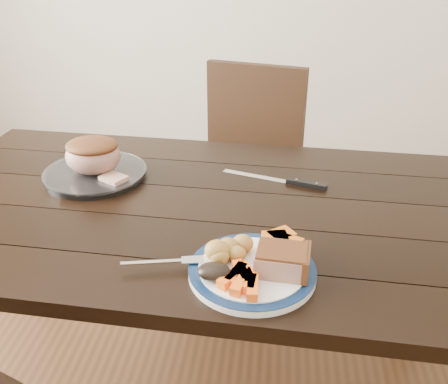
# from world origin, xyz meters

# --- Properties ---
(dining_table) EXTENTS (1.64, 0.98, 0.75)m
(dining_table) POSITION_xyz_m (0.00, 0.00, 0.66)
(dining_table) COLOR black
(dining_table) RESTS_ON ground
(chair_far) EXTENTS (0.51, 0.51, 0.93)m
(chair_far) POSITION_xyz_m (0.09, 0.74, 0.52)
(chair_far) COLOR black
(chair_far) RESTS_ON ground
(dinner_plate) EXTENTS (0.28, 0.28, 0.02)m
(dinner_plate) POSITION_xyz_m (0.17, -0.30, 0.76)
(dinner_plate) COLOR white
(dinner_plate) RESTS_ON dining_table
(plate_rim) EXTENTS (0.28, 0.28, 0.02)m
(plate_rim) POSITION_xyz_m (0.17, -0.30, 0.77)
(plate_rim) COLOR #0D2143
(plate_rim) RESTS_ON dinner_plate
(serving_platter) EXTENTS (0.30, 0.30, 0.02)m
(serving_platter) POSITION_xyz_m (-0.33, 0.13, 0.76)
(serving_platter) COLOR white
(serving_platter) RESTS_ON dining_table
(pork_slice) EXTENTS (0.12, 0.10, 0.05)m
(pork_slice) POSITION_xyz_m (0.23, -0.30, 0.79)
(pork_slice) COLOR #A77666
(pork_slice) RESTS_ON dinner_plate
(roasted_potatoes) EXTENTS (0.11, 0.09, 0.05)m
(roasted_potatoes) POSITION_xyz_m (0.12, -0.27, 0.79)
(roasted_potatoes) COLOR gold
(roasted_potatoes) RESTS_ON dinner_plate
(carrot_batons) EXTENTS (0.09, 0.12, 0.02)m
(carrot_batons) POSITION_xyz_m (0.16, -0.35, 0.78)
(carrot_batons) COLOR orange
(carrot_batons) RESTS_ON dinner_plate
(pumpkin_wedges) EXTENTS (0.10, 0.09, 0.04)m
(pumpkin_wedges) POSITION_xyz_m (0.23, -0.23, 0.79)
(pumpkin_wedges) COLOR orange
(pumpkin_wedges) RESTS_ON dinner_plate
(dark_mushroom) EXTENTS (0.07, 0.05, 0.03)m
(dark_mushroom) POSITION_xyz_m (0.10, -0.35, 0.79)
(dark_mushroom) COLOR black
(dark_mushroom) RESTS_ON dinner_plate
(fork) EXTENTS (0.18, 0.05, 0.00)m
(fork) POSITION_xyz_m (-0.01, -0.30, 0.77)
(fork) COLOR silver
(fork) RESTS_ON dinner_plate
(roast_joint) EXTENTS (0.16, 0.14, 0.11)m
(roast_joint) POSITION_xyz_m (-0.33, 0.13, 0.82)
(roast_joint) COLOR tan
(roast_joint) RESTS_ON serving_platter
(cut_slice) EXTENTS (0.09, 0.08, 0.02)m
(cut_slice) POSITION_xyz_m (-0.25, 0.07, 0.78)
(cut_slice) COLOR tan
(cut_slice) RESTS_ON serving_platter
(carving_knife) EXTENTS (0.31, 0.11, 0.01)m
(carving_knife) POSITION_xyz_m (0.27, 0.15, 0.76)
(carving_knife) COLOR silver
(carving_knife) RESTS_ON dining_table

